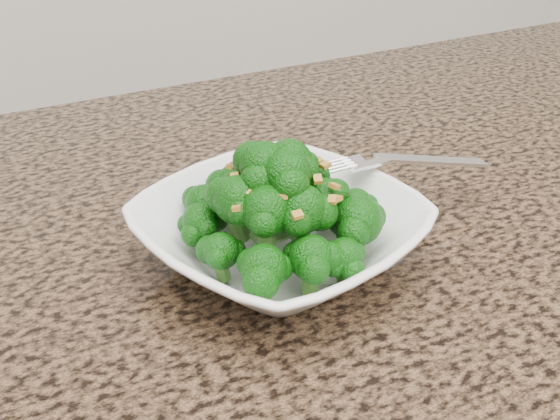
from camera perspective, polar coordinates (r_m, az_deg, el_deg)
name	(u,v)px	position (r m, az deg, el deg)	size (l,w,h in m)	color
granite_counter	(282,365)	(0.51, 0.14, -12.48)	(1.64, 1.04, 0.03)	brown
bowl	(280,235)	(0.56, 0.00, -2.06)	(0.22, 0.22, 0.05)	white
broccoli_pile	(280,168)	(0.53, 0.00, 3.47)	(0.19, 0.19, 0.07)	#0D5109
garlic_topping	(280,122)	(0.52, 0.00, 7.18)	(0.11, 0.11, 0.01)	#B6822C
fork	(380,162)	(0.61, 8.10, 3.91)	(0.19, 0.03, 0.01)	silver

